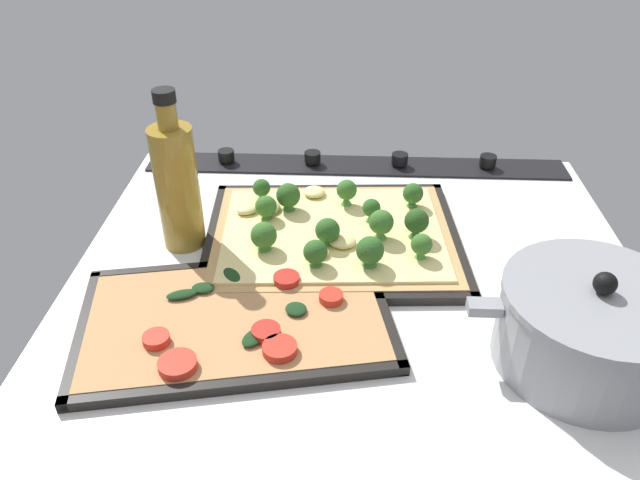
{
  "coord_description": "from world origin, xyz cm",
  "views": [
    {
      "loc": [
        1.83,
        64.81,
        49.05
      ],
      "look_at": [
        4.89,
        -1.66,
        4.04
      ],
      "focal_mm": 34.34,
      "sensor_mm": 36.0,
      "label": 1
    }
  ],
  "objects_px": {
    "baking_tray_front": "(332,239)",
    "broccoli_pizza": "(334,230)",
    "baking_tray_back": "(236,321)",
    "cooking_pot": "(591,327)",
    "oil_bottle": "(177,184)",
    "veggie_pizza_back": "(237,318)"
  },
  "relations": [
    {
      "from": "baking_tray_front",
      "to": "broccoli_pizza",
      "type": "height_order",
      "value": "broccoli_pizza"
    },
    {
      "from": "baking_tray_front",
      "to": "broccoli_pizza",
      "type": "distance_m",
      "value": 0.02
    },
    {
      "from": "baking_tray_back",
      "to": "cooking_pot",
      "type": "relative_size",
      "value": 1.5
    },
    {
      "from": "cooking_pot",
      "to": "oil_bottle",
      "type": "distance_m",
      "value": 0.54
    },
    {
      "from": "broccoli_pizza",
      "to": "baking_tray_back",
      "type": "xyz_separation_m",
      "value": [
        0.11,
        0.18,
        -0.02
      ]
    },
    {
      "from": "broccoli_pizza",
      "to": "oil_bottle",
      "type": "relative_size",
      "value": 1.54
    },
    {
      "from": "baking_tray_front",
      "to": "veggie_pizza_back",
      "type": "height_order",
      "value": "veggie_pizza_back"
    },
    {
      "from": "broccoli_pizza",
      "to": "cooking_pot",
      "type": "distance_m",
      "value": 0.36
    },
    {
      "from": "broccoli_pizza",
      "to": "veggie_pizza_back",
      "type": "xyz_separation_m",
      "value": [
        0.11,
        0.18,
        -0.01
      ]
    },
    {
      "from": "baking_tray_back",
      "to": "oil_bottle",
      "type": "height_order",
      "value": "oil_bottle"
    },
    {
      "from": "baking_tray_front",
      "to": "oil_bottle",
      "type": "xyz_separation_m",
      "value": [
        0.21,
        0.01,
        0.09
      ]
    },
    {
      "from": "baking_tray_front",
      "to": "baking_tray_back",
      "type": "xyz_separation_m",
      "value": [
        0.11,
        0.18,
        0.0
      ]
    },
    {
      "from": "veggie_pizza_back",
      "to": "baking_tray_front",
      "type": "bearing_deg",
      "value": -120.62
    },
    {
      "from": "veggie_pizza_back",
      "to": "oil_bottle",
      "type": "height_order",
      "value": "oil_bottle"
    },
    {
      "from": "broccoli_pizza",
      "to": "baking_tray_back",
      "type": "height_order",
      "value": "broccoli_pizza"
    },
    {
      "from": "oil_bottle",
      "to": "baking_tray_front",
      "type": "bearing_deg",
      "value": -176.9
    },
    {
      "from": "baking_tray_front",
      "to": "veggie_pizza_back",
      "type": "distance_m",
      "value": 0.21
    },
    {
      "from": "veggie_pizza_back",
      "to": "oil_bottle",
      "type": "distance_m",
      "value": 0.22
    },
    {
      "from": "baking_tray_front",
      "to": "cooking_pot",
      "type": "height_order",
      "value": "cooking_pot"
    },
    {
      "from": "baking_tray_front",
      "to": "veggie_pizza_back",
      "type": "xyz_separation_m",
      "value": [
        0.11,
        0.18,
        0.01
      ]
    },
    {
      "from": "baking_tray_front",
      "to": "baking_tray_back",
      "type": "relative_size",
      "value": 0.93
    },
    {
      "from": "cooking_pot",
      "to": "oil_bottle",
      "type": "height_order",
      "value": "oil_bottle"
    }
  ]
}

